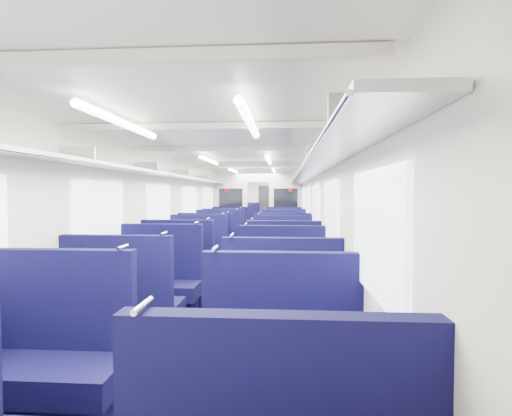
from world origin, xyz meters
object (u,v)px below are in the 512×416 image
at_px(seat_22, 241,226).
at_px(seat_10, 197,259).
at_px(seat_14, 217,244).
at_px(seat_19, 284,235).
at_px(seat_17, 284,240).
at_px(seat_25, 284,224).
at_px(seat_8, 180,271).
at_px(seat_15, 284,245).
at_px(seat_6, 158,288).
at_px(seat_5, 282,321).
at_px(seat_13, 284,252).
at_px(seat_7, 283,293).
at_px(seat_18, 229,235).
at_px(bulkhead, 258,206).
at_px(seat_11, 284,260).
at_px(seat_27, 284,222).
at_px(seat_2, 50,369).
at_px(seat_9, 283,274).
at_px(seat_20, 237,229).
at_px(seat_12, 207,252).
at_px(seat_24, 244,224).
at_px(seat_21, 284,229).
at_px(seat_23, 284,226).
at_px(seat_3, 281,378).
at_px(end_door, 267,207).
at_px(seat_4, 124,314).
at_px(seat_16, 224,239).
at_px(seat_26, 246,222).

bearing_deg(seat_22, seat_10, -90.00).
relative_size(seat_14, seat_19, 1.00).
distance_m(seat_17, seat_25, 5.60).
height_order(seat_8, seat_15, same).
xyz_separation_m(seat_6, seat_25, (1.66, 11.27, 0.00)).
bearing_deg(seat_5, seat_13, 90.00).
bearing_deg(seat_17, seat_7, -90.00).
bearing_deg(seat_18, bulkhead, 43.26).
distance_m(seat_11, seat_14, 2.83).
bearing_deg(seat_27, seat_2, -96.44).
xyz_separation_m(seat_14, seat_22, (0.00, 5.53, 0.00)).
height_order(seat_9, seat_20, same).
height_order(seat_10, seat_18, same).
relative_size(seat_10, seat_19, 1.00).
height_order(seat_10, seat_15, same).
xyz_separation_m(seat_14, seat_27, (1.66, 7.65, 0.00)).
height_order(seat_7, seat_9, same).
height_order(bulkhead, seat_25, bulkhead).
bearing_deg(seat_14, seat_19, 52.45).
xyz_separation_m(seat_12, seat_17, (1.66, 2.35, 0.00)).
distance_m(seat_2, seat_7, 2.84).
height_order(seat_2, seat_22, same).
bearing_deg(seat_5, seat_12, 109.97).
bearing_deg(seat_22, seat_7, -80.84).
bearing_deg(seat_27, seat_9, -90.00).
relative_size(seat_5, seat_24, 1.00).
distance_m(seat_21, seat_27, 3.52).
height_order(seat_12, seat_18, same).
xyz_separation_m(seat_6, seat_7, (1.66, -0.16, 0.00)).
distance_m(seat_13, seat_19, 3.37).
bearing_deg(seat_13, seat_25, 90.00).
distance_m(seat_5, seat_23, 11.32).
bearing_deg(seat_25, seat_20, -124.54).
distance_m(seat_3, seat_14, 7.27).
bearing_deg(seat_20, seat_22, 90.00).
height_order(end_door, seat_18, end_door).
height_order(seat_15, seat_17, same).
distance_m(seat_13, seat_24, 8.02).
height_order(seat_4, seat_14, same).
bearing_deg(seat_23, seat_14, -106.89).
height_order(seat_14, seat_17, same).
bearing_deg(seat_21, seat_10, -104.53).
relative_size(bulkhead, seat_16, 2.21).
bearing_deg(seat_23, seat_16, -111.07).
distance_m(seat_11, seat_17, 3.35).
distance_m(seat_17, seat_21, 3.07).
height_order(seat_4, seat_26, same).
distance_m(seat_14, seat_22, 5.53).
bearing_deg(bulkhead, seat_14, -105.45).
bearing_deg(seat_18, seat_15, -53.26).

